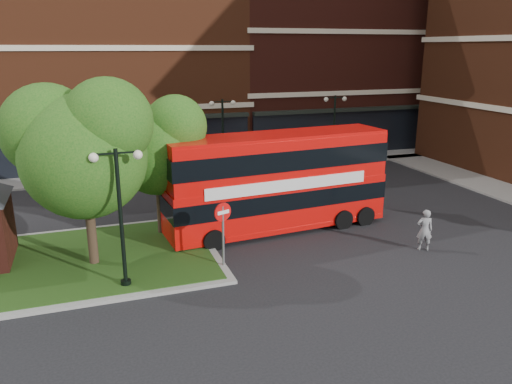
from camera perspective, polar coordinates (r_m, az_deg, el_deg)
name	(u,v)px	position (r m, az deg, el deg)	size (l,w,h in m)	color
ground	(274,268)	(19.39, 2.04, -8.73)	(120.00, 120.00, 0.00)	black
pavement_far	(188,170)	(34.47, -7.80, 2.47)	(44.00, 3.00, 0.12)	slate
terrace_far_left	(56,64)	(40.44, -21.91, 13.45)	(26.00, 12.00, 14.00)	#602C16
terrace_far_right	(327,49)	(45.23, 8.10, 15.86)	(18.00, 12.00, 16.00)	#471911
traffic_island	(54,264)	(21.08, -22.09, -7.66)	(12.60, 7.60, 0.15)	gray
tree_island_west	(80,144)	(19.27, -19.46, 5.19)	(5.40, 4.71, 7.21)	#2D2116
tree_island_east	(155,142)	(21.99, -11.46, 5.60)	(4.46, 3.90, 6.29)	#2D2116
lamp_island	(120,212)	(17.45, -15.24, -2.21)	(1.72, 0.36, 5.00)	black
lamp_far_left	(223,133)	(32.44, -3.80, 6.71)	(1.72, 0.36, 5.00)	black
lamp_far_right	(334,127)	(35.36, 8.91, 7.34)	(1.72, 0.36, 5.00)	black
bus	(277,176)	(22.61, 2.46, 1.89)	(10.47, 3.23, 3.93)	red
woman	(425,230)	(21.89, 18.71, -4.13)	(0.65, 0.42, 1.77)	gray
car_silver	(152,171)	(32.00, -11.75, 2.38)	(1.65, 4.11, 1.40)	#A4A6AB
car_white	(273,163)	(33.94, 2.01, 3.37)	(1.32, 3.79, 1.25)	white
no_entry_sign	(223,222)	(18.77, -3.81, -3.44)	(0.70, 0.29, 2.62)	slate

